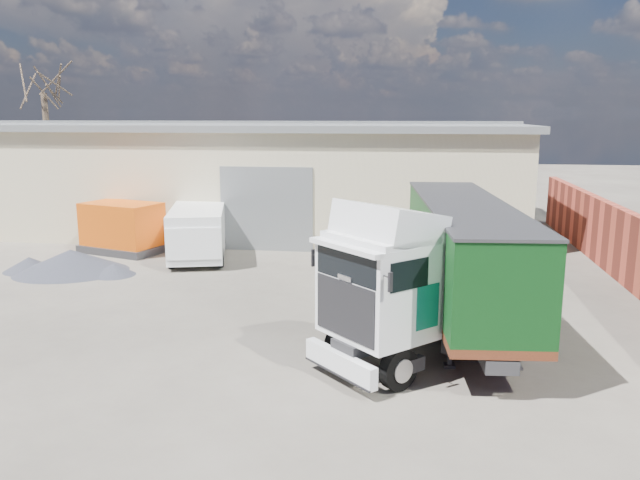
# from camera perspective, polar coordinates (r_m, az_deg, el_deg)

# --- Properties ---
(ground) EXTENTS (120.00, 120.00, 0.00)m
(ground) POSITION_cam_1_polar(r_m,az_deg,el_deg) (17.17, -5.95, -8.29)
(ground) COLOR #2B2923
(ground) RESTS_ON ground
(warehouse) EXTENTS (30.60, 12.60, 5.42)m
(warehouse) POSITION_cam_1_polar(r_m,az_deg,el_deg) (33.35, -9.29, 5.95)
(warehouse) COLOR beige
(warehouse) RESTS_ON ground
(brick_boundary_wall) EXTENTS (0.35, 26.00, 2.50)m
(brick_boundary_wall) POSITION_cam_1_polar(r_m,az_deg,el_deg) (23.31, 26.75, -0.99)
(brick_boundary_wall) COLOR #983426
(brick_boundary_wall) RESTS_ON ground
(bare_tree) EXTENTS (4.00, 4.00, 9.60)m
(bare_tree) POSITION_cam_1_polar(r_m,az_deg,el_deg) (41.98, -24.05, 13.43)
(bare_tree) COLOR #382B21
(bare_tree) RESTS_ON ground
(tractor_unit) EXTENTS (5.64, 5.61, 3.93)m
(tractor_unit) POSITION_cam_1_polar(r_m,az_deg,el_deg) (14.56, 7.78, -5.13)
(tractor_unit) COLOR black
(tractor_unit) RESTS_ON ground
(box_trailer) EXTENTS (3.08, 10.44, 3.42)m
(box_trailer) POSITION_cam_1_polar(r_m,az_deg,el_deg) (17.78, 12.93, -0.84)
(box_trailer) COLOR #2D2D30
(box_trailer) RESTS_ON ground
(panel_van) EXTENTS (3.31, 5.41, 2.06)m
(panel_van) POSITION_cam_1_polar(r_m,az_deg,el_deg) (25.64, -11.10, 0.65)
(panel_van) COLOR black
(panel_van) RESTS_ON ground
(orange_skip) EXTENTS (3.85, 3.03, 2.10)m
(orange_skip) POSITION_cam_1_polar(r_m,az_deg,el_deg) (27.73, -17.60, 0.82)
(orange_skip) COLOR #2D2D30
(orange_skip) RESTS_ON ground
(gravel_heap) EXTENTS (5.74, 5.45, 0.86)m
(gravel_heap) POSITION_cam_1_polar(r_m,az_deg,el_deg) (24.92, -21.97, -1.86)
(gravel_heap) COLOR black
(gravel_heap) RESTS_ON ground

